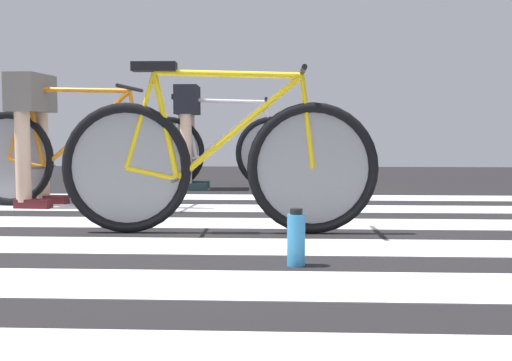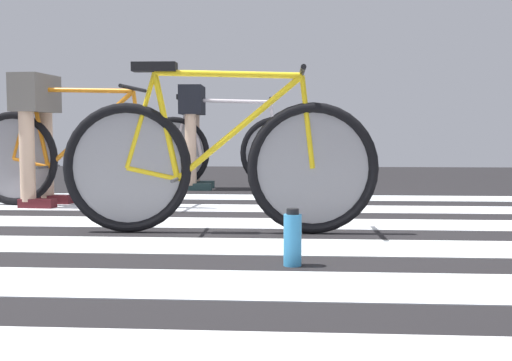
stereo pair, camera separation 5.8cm
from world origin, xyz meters
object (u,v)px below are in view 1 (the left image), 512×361
(bicycle_2_of_3, at_px, (72,155))
(cyclist_2_of_3, at_px, (32,121))
(bicycle_3_of_3, at_px, (220,150))
(bicycle_1_of_3, at_px, (218,163))
(cyclist_3_of_3, at_px, (188,122))
(water_bottle, at_px, (296,239))

(bicycle_2_of_3, height_order, cyclist_2_of_3, cyclist_2_of_3)
(bicycle_2_of_3, xyz_separation_m, bicycle_3_of_3, (0.94, 1.54, 0.00))
(bicycle_1_of_3, xyz_separation_m, bicycle_3_of_3, (-0.28, 2.70, 0.00))
(bicycle_2_of_3, relative_size, cyclist_3_of_3, 1.71)
(bicycle_1_of_3, distance_m, water_bottle, 0.96)
(cyclist_2_of_3, bearing_deg, cyclist_3_of_3, 63.18)
(bicycle_1_of_3, bearing_deg, cyclist_2_of_3, 140.82)
(bicycle_1_of_3, relative_size, cyclist_3_of_3, 1.71)
(cyclist_3_of_3, bearing_deg, bicycle_2_of_3, -114.60)
(cyclist_3_of_3, bearing_deg, water_bottle, -76.40)
(water_bottle, bearing_deg, cyclist_3_of_3, 105.90)
(bicycle_3_of_3, relative_size, cyclist_3_of_3, 1.71)
(bicycle_2_of_3, distance_m, water_bottle, 2.58)
(bicycle_1_of_3, height_order, bicycle_3_of_3, same)
(cyclist_2_of_3, height_order, water_bottle, cyclist_2_of_3)
(cyclist_2_of_3, height_order, bicycle_3_of_3, cyclist_2_of_3)
(bicycle_1_of_3, xyz_separation_m, cyclist_2_of_3, (-1.53, 1.19, 0.25))
(bicycle_3_of_3, distance_m, water_bottle, 3.60)
(bicycle_1_of_3, xyz_separation_m, bicycle_2_of_3, (-1.22, 1.17, 0.00))
(bicycle_2_of_3, height_order, bicycle_3_of_3, same)
(bicycle_3_of_3, height_order, water_bottle, bicycle_3_of_3)
(cyclist_3_of_3, bearing_deg, bicycle_1_of_3, -79.93)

